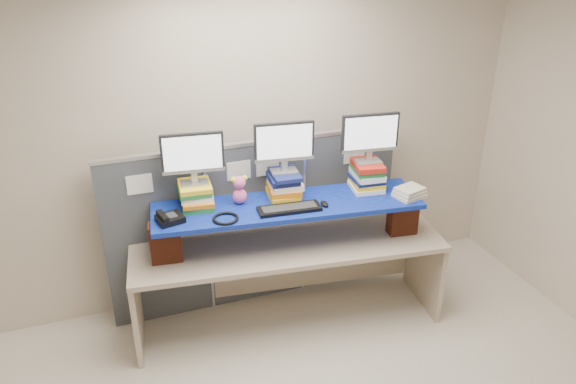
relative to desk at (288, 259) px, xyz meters
name	(u,v)px	position (x,y,z in m)	size (l,w,h in m)	color
room	(347,267)	(-0.14, -1.36, 0.78)	(5.00, 4.00, 2.80)	beige
cubicle_partition	(257,222)	(-0.14, 0.42, 0.15)	(2.60, 0.06, 1.53)	#3E4249
desk	(288,259)	(0.00, 0.00, 0.00)	(2.62, 1.05, 0.77)	tan
brick_pier_left	(166,242)	(-0.97, 0.07, 0.32)	(0.24, 0.13, 0.32)	maroon
brick_pier_right	(403,216)	(0.96, -0.17, 0.32)	(0.24, 0.13, 0.32)	maroon
blue_board	(288,206)	(0.00, 0.00, 0.50)	(2.13, 0.53, 0.04)	#0A0B7D
book_stack_left	(196,195)	(-0.69, 0.20, 0.61)	(0.29, 0.32, 0.19)	#228034
book_stack_center	(284,185)	(0.01, 0.12, 0.62)	(0.29, 0.33, 0.22)	yellow
book_stack_right	(367,175)	(0.71, 0.04, 0.63)	(0.29, 0.33, 0.24)	white
monitor_left	(193,156)	(-0.69, 0.20, 0.94)	(0.47, 0.16, 0.41)	#9E9EA3
monitor_center	(284,144)	(0.01, 0.12, 0.97)	(0.47, 0.16, 0.41)	#9E9EA3
monitor_right	(370,135)	(0.71, 0.03, 0.99)	(0.47, 0.16, 0.41)	#9E9EA3
keyboard	(289,209)	(-0.03, -0.11, 0.53)	(0.50, 0.20, 0.03)	black
mouse	(324,204)	(0.26, -0.13, 0.53)	(0.06, 0.10, 0.03)	black
desk_phone	(169,218)	(-0.93, 0.01, 0.54)	(0.22, 0.20, 0.08)	black
headset	(226,218)	(-0.53, -0.10, 0.53)	(0.20, 0.20, 0.02)	black
plush_toy	(239,189)	(-0.36, 0.13, 0.64)	(0.14, 0.10, 0.24)	pink
binder_stack	(410,192)	(0.96, -0.22, 0.56)	(0.27, 0.24, 0.08)	beige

